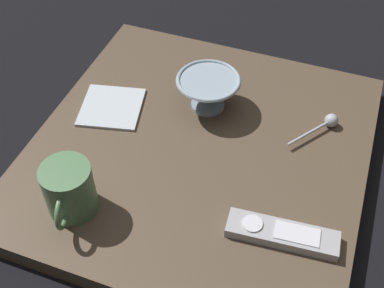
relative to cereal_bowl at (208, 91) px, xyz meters
The scene contains 7 objects.
ground_plane 0.15m from the cereal_bowl, 100.78° to the left, with size 6.00×6.00×0.00m, color black.
table 0.14m from the cereal_bowl, 100.78° to the left, with size 0.66×0.68×0.04m.
cereal_bowl is the anchor object (origin of this frame).
coffee_mug 0.37m from the cereal_bowl, 67.55° to the left, with size 0.09×0.12×0.10m.
teaspoon 0.26m from the cereal_bowl, behind, with size 0.09×0.12×0.03m.
tv_remote_near 0.36m from the cereal_bowl, 130.05° to the left, with size 0.20×0.07×0.02m.
folded_napkin 0.21m from the cereal_bowl, 22.05° to the left, with size 0.15×0.16×0.01m.
Camera 1 is at (-0.22, 0.65, 0.79)m, focal length 46.99 mm.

